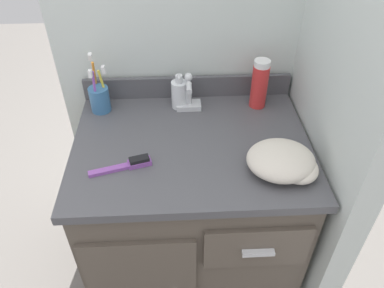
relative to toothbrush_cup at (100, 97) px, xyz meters
name	(u,v)px	position (x,y,z in m)	size (l,w,h in m)	color
ground_plane	(192,271)	(0.32, -0.21, -0.84)	(6.00, 6.00, 0.00)	slate
wall_back	(186,10)	(0.32, 0.14, 0.26)	(0.97, 0.08, 2.20)	silver
wall_right	(348,52)	(0.77, -0.21, 0.26)	(0.08, 0.67, 2.20)	silver
vanity	(191,216)	(0.32, -0.21, -0.43)	(0.79, 0.61, 0.78)	brown
backsplash	(188,87)	(0.32, 0.08, -0.01)	(0.79, 0.02, 0.08)	#4C4C51
sink_faucet	(189,97)	(0.32, 0.00, -0.01)	(0.09, 0.09, 0.14)	silver
toothbrush_cup	(100,97)	(0.00, 0.00, 0.00)	(0.07, 0.10, 0.20)	teal
soap_dispenser	(179,94)	(0.29, 0.01, 0.00)	(0.06, 0.06, 0.14)	white
shaving_cream_can	(260,84)	(0.58, 0.00, 0.04)	(0.06, 0.06, 0.18)	red
hairbrush	(129,164)	(0.13, -0.31, -0.04)	(0.19, 0.08, 0.03)	purple
hand_towel	(285,162)	(0.59, -0.36, -0.02)	(0.21, 0.19, 0.08)	beige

